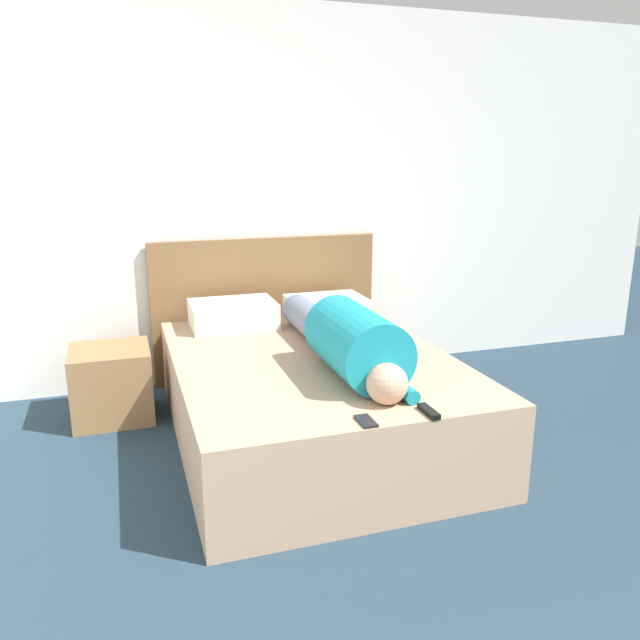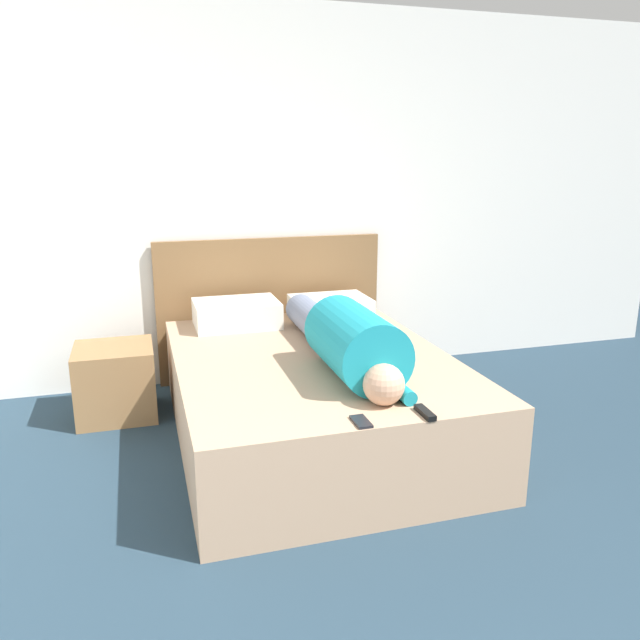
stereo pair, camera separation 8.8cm
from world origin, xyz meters
TOP-DOWN VIEW (x-y plane):
  - wall_back at (0.00, 3.53)m, footprint 6.24×0.06m
  - bed at (-0.24, 2.35)m, footprint 1.51×2.01m
  - headboard at (-0.24, 3.46)m, footprint 1.63×0.04m
  - nightstand at (-1.34, 3.01)m, footprint 0.47×0.47m
  - person_lying at (-0.12, 2.12)m, footprint 0.36×1.58m
  - pillow_near_headboard at (-0.55, 3.12)m, footprint 0.55×0.40m
  - pillow_second at (0.10, 3.12)m, footprint 0.52×0.40m
  - tv_remote at (0.01, 1.42)m, footprint 0.04×0.15m
  - cell_phone at (-0.29, 1.42)m, footprint 0.06×0.13m

SIDE VIEW (x-z plane):
  - nightstand at x=-1.34m, z-range 0.00..0.45m
  - bed at x=-0.24m, z-range 0.00..0.50m
  - cell_phone at x=-0.29m, z-range 0.50..0.51m
  - tv_remote at x=0.01m, z-range 0.50..0.52m
  - headboard at x=-0.24m, z-range 0.00..1.03m
  - pillow_second at x=0.10m, z-range 0.50..0.65m
  - pillow_near_headboard at x=-0.55m, z-range 0.50..0.67m
  - person_lying at x=-0.12m, z-range 0.47..0.83m
  - wall_back at x=0.00m, z-range 0.00..2.60m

